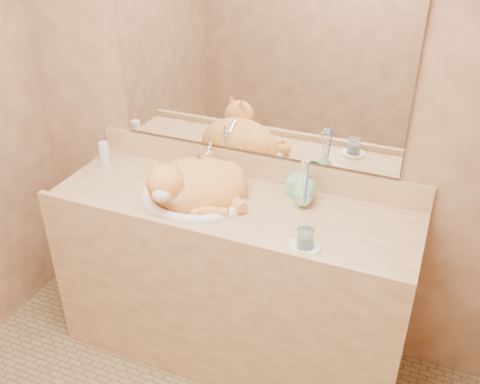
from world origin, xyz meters
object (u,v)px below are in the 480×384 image
at_px(vanity_counter, 232,282).
at_px(toothbrush_cup, 303,201).
at_px(cat, 194,183).
at_px(soap_dispenser, 293,181).
at_px(sink_basin, 192,185).
at_px(water_glass, 305,238).

xyz_separation_m(vanity_counter, toothbrush_cup, (0.30, 0.07, 0.48)).
relative_size(cat, soap_dispenser, 2.59).
height_order(soap_dispenser, toothbrush_cup, soap_dispenser).
relative_size(sink_basin, water_glass, 6.14).
bearing_deg(sink_basin, vanity_counter, 6.26).
xyz_separation_m(vanity_counter, water_glass, (0.38, -0.18, 0.47)).
relative_size(vanity_counter, soap_dispenser, 9.41).
bearing_deg(water_glass, vanity_counter, 154.99).
relative_size(vanity_counter, cat, 3.63).
relative_size(sink_basin, soap_dispenser, 2.72).
height_order(vanity_counter, water_glass, water_glass).
bearing_deg(vanity_counter, sink_basin, -173.42).
xyz_separation_m(vanity_counter, soap_dispenser, (0.22, 0.16, 0.51)).
bearing_deg(sink_basin, toothbrush_cup, 10.79).
bearing_deg(vanity_counter, toothbrush_cup, 13.69).
height_order(toothbrush_cup, water_glass, toothbrush_cup).
bearing_deg(cat, toothbrush_cup, -12.85).
bearing_deg(vanity_counter, soap_dispenser, 34.98).
bearing_deg(soap_dispenser, cat, -151.23).
distance_m(vanity_counter, soap_dispenser, 0.58).
height_order(cat, water_glass, cat).
xyz_separation_m(sink_basin, cat, (0.01, 0.01, 0.00)).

